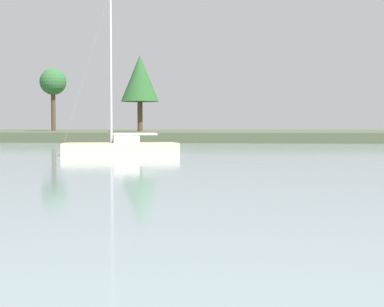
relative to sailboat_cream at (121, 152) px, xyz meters
The scene contains 4 objects.
far_shore_bank 51.91m from the sailboat_cream, 88.75° to the left, with size 219.90×47.45×1.30m, color #4C563D.
sailboat_cream is the anchor object (origin of this frame).
shore_tree_far_right 53.81m from the sailboat_cream, 113.69° to the left, with size 4.32×4.32×10.18m.
shore_tree_far_left 42.58m from the sailboat_cream, 97.88° to the left, with size 5.61×5.61×11.30m.
Camera 1 is at (7.92, -4.48, 2.35)m, focal length 53.83 mm.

